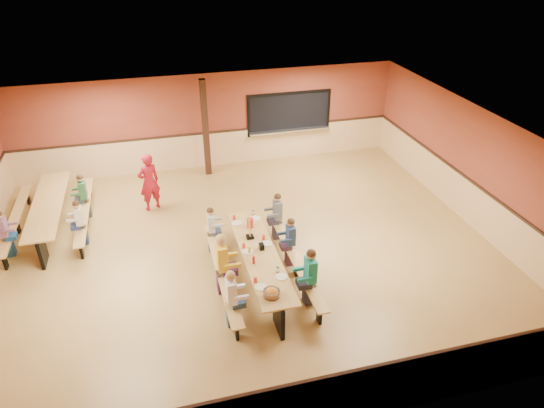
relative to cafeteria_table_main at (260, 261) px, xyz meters
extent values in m
plane|color=olive|center=(-0.11, 1.21, -0.53)|extent=(12.00, 12.00, 0.00)
cube|color=brown|center=(-0.11, 6.21, 0.97)|extent=(12.00, 0.04, 3.00)
cube|color=brown|center=(-0.11, -3.79, 0.97)|extent=(12.00, 0.04, 3.00)
cube|color=brown|center=(5.89, 1.21, 0.97)|extent=(0.04, 10.00, 3.00)
cube|color=white|center=(-0.11, 1.21, 2.47)|extent=(12.00, 10.00, 0.04)
cube|color=black|center=(2.49, 6.18, 1.02)|extent=(2.60, 0.06, 1.20)
cube|color=silver|center=(2.49, 6.09, 0.45)|extent=(2.70, 0.28, 0.06)
cube|color=black|center=(-0.31, 5.61, 0.97)|extent=(0.18, 0.18, 3.00)
cube|color=tan|center=(0.00, 0.00, 0.19)|extent=(0.75, 3.60, 0.04)
cube|color=black|center=(0.00, -1.55, -0.18)|extent=(0.08, 0.60, 0.70)
cube|color=black|center=(0.00, 1.55, -0.18)|extent=(0.08, 0.60, 0.70)
cube|color=tan|center=(-0.83, 0.00, -0.09)|extent=(0.26, 3.60, 0.04)
cube|color=black|center=(-0.83, 0.00, -0.32)|extent=(0.06, 0.18, 0.41)
cube|color=tan|center=(0.83, 0.00, -0.09)|extent=(0.26, 3.60, 0.04)
cube|color=black|center=(0.83, 0.00, -0.32)|extent=(0.06, 0.18, 0.41)
cube|color=tan|center=(-4.67, 3.46, 0.19)|extent=(0.75, 3.60, 0.04)
cube|color=black|center=(-4.67, 1.91, -0.18)|extent=(0.08, 0.60, 0.70)
cube|color=black|center=(-4.67, 5.01, -0.18)|extent=(0.08, 0.60, 0.70)
cube|color=tan|center=(-5.49, 3.46, -0.09)|extent=(0.26, 3.60, 0.04)
cube|color=black|center=(-5.49, 3.46, -0.32)|extent=(0.06, 0.18, 0.41)
cube|color=tan|center=(-3.84, 3.46, -0.09)|extent=(0.26, 3.60, 0.04)
cube|color=black|center=(-3.84, 3.46, -0.32)|extent=(0.06, 0.18, 0.41)
imported|color=maroon|center=(-2.14, 3.83, 0.29)|extent=(0.70, 0.60, 1.64)
cylinder|color=red|center=(0.04, 1.06, 0.32)|extent=(0.16, 0.16, 0.22)
cube|color=black|center=(0.08, 0.14, 0.28)|extent=(0.10, 0.14, 0.13)
cylinder|color=yellow|center=(-0.21, 0.05, 0.30)|extent=(0.06, 0.06, 0.17)
cylinder|color=#B2140F|center=(-0.20, -0.32, 0.30)|extent=(0.06, 0.06, 0.17)
cube|color=black|center=(-0.07, 0.62, 0.24)|extent=(0.16, 0.16, 0.06)
cube|color=tan|center=(-0.07, 0.62, 0.52)|extent=(0.02, 0.09, 0.50)
camera|label=1|loc=(-1.90, -8.22, 6.28)|focal=32.00mm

